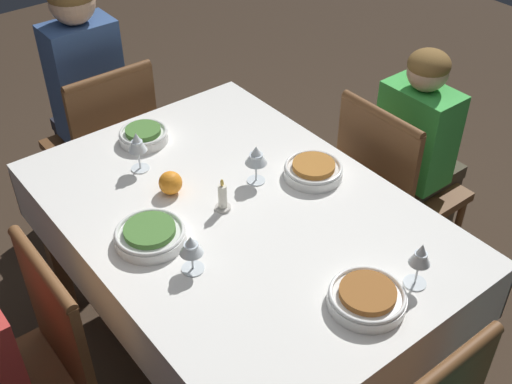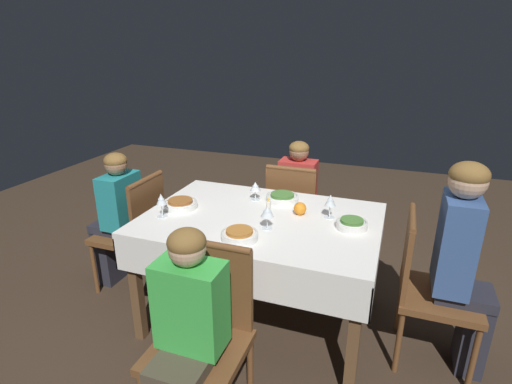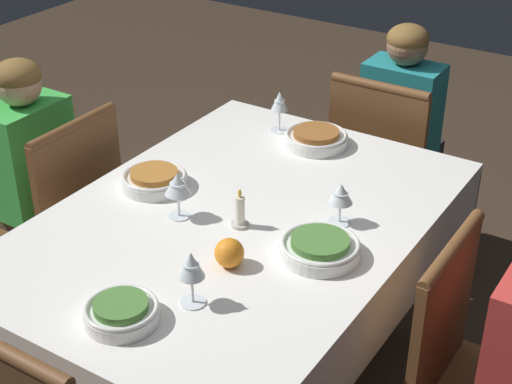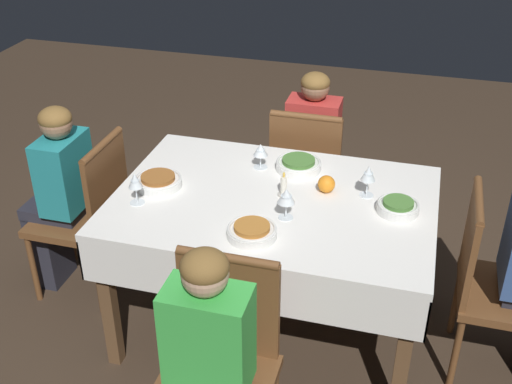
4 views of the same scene
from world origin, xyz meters
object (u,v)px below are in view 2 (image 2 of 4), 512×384
(dining_table, at_px, (261,230))
(candle_centerpiece, at_px, (268,209))
(bowl_east, at_px, (352,224))
(person_child_red, at_px, (299,195))
(person_child_teal, at_px, (116,215))
(wine_glass_west, at_px, (161,200))
(bowl_north, at_px, (282,197))
(person_child_green, at_px, (186,337))
(chair_east, at_px, (427,283))
(wine_glass_south, at_px, (267,212))
(person_adult_denim, at_px, (463,258))
(chair_south, at_px, (204,329))
(bowl_west, at_px, (180,204))
(chair_north, at_px, (294,210))
(wine_glass_north, at_px, (255,187))
(wine_glass_east, at_px, (330,201))
(orange_fruit, at_px, (300,209))
(chair_west, at_px, (136,228))

(dining_table, xyz_separation_m, candle_centerpiece, (0.04, 0.04, 0.13))
(bowl_east, bearing_deg, dining_table, -176.41)
(person_child_red, distance_m, person_child_teal, 1.49)
(dining_table, bearing_deg, wine_glass_west, -160.79)
(person_child_red, bearing_deg, bowl_north, 93.26)
(person_child_red, distance_m, candle_centerpiece, 0.94)
(person_child_green, height_order, bowl_east, person_child_green)
(chair_east, distance_m, wine_glass_south, 1.00)
(person_adult_denim, relative_size, wine_glass_south, 8.43)
(chair_south, xyz_separation_m, bowl_west, (-0.54, 0.75, 0.29))
(chair_north, bearing_deg, wine_glass_north, 73.90)
(wine_glass_east, xyz_separation_m, wine_glass_north, (-0.54, 0.13, -0.02))
(wine_glass_north, xyz_separation_m, bowl_west, (-0.42, -0.31, -0.06))
(chair_north, distance_m, orange_fruit, 0.76)
(chair_east, bearing_deg, person_child_green, 133.22)
(dining_table, xyz_separation_m, chair_south, (-0.01, -0.78, -0.17))
(chair_north, distance_m, person_child_green, 1.74)
(dining_table, relative_size, bowl_east, 7.83)
(dining_table, relative_size, wine_glass_east, 9.51)
(chair_south, bearing_deg, chair_east, 37.84)
(wine_glass_south, relative_size, orange_fruit, 1.80)
(chair_north, height_order, wine_glass_north, chair_north)
(person_child_red, relative_size, bowl_east, 5.66)
(wine_glass_east, distance_m, wine_glass_west, 1.05)
(chair_north, relative_size, person_child_red, 0.86)
(chair_east, height_order, person_child_red, person_child_red)
(chair_west, bearing_deg, person_child_red, 131.49)
(person_child_green, xyz_separation_m, bowl_north, (0.06, 1.26, 0.20))
(orange_fruit, bearing_deg, chair_north, 107.48)
(person_adult_denim, xyz_separation_m, bowl_west, (-1.71, -0.04, 0.09))
(wine_glass_south, xyz_separation_m, bowl_west, (-0.64, 0.11, -0.08))
(dining_table, distance_m, chair_east, 1.02)
(bowl_north, distance_m, wine_glass_west, 0.82)
(bowl_west, bearing_deg, bowl_east, 3.56)
(person_adult_denim, relative_size, wine_glass_west, 7.99)
(chair_west, distance_m, bowl_west, 0.54)
(person_adult_denim, height_order, bowl_east, person_adult_denim)
(chair_south, xyz_separation_m, candle_centerpiece, (0.05, 0.82, 0.30))
(chair_east, bearing_deg, dining_table, 90.23)
(bowl_east, bearing_deg, wine_glass_south, -158.76)
(bowl_east, height_order, bowl_west, same)
(dining_table, bearing_deg, person_child_red, 89.31)
(chair_south, bearing_deg, person_child_green, -90.00)
(wine_glass_north, bearing_deg, person_adult_denim, -11.70)
(bowl_north, bearing_deg, wine_glass_south, -84.69)
(person_adult_denim, bearing_deg, bowl_north, 74.75)
(candle_centerpiece, bearing_deg, person_child_red, 91.58)
(wine_glass_south, xyz_separation_m, wine_glass_north, (-0.23, 0.42, -0.01))
(person_child_green, bearing_deg, bowl_west, 120.65)
(wine_glass_south, height_order, bowl_west, wine_glass_south)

